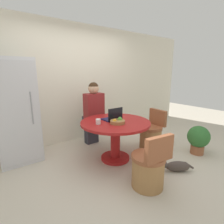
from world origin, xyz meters
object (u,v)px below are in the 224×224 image
at_px(person_seated, 93,111).
at_px(cat, 177,166).
at_px(chair_near_camera, 149,169).
at_px(dining_table, 115,131).
at_px(potted_plant, 198,138).
at_px(refrigerator, 16,112).
at_px(fruit_bowl, 118,121).
at_px(chair_right_side, 151,135).
at_px(laptop, 113,117).

distance_m(person_seated, cat, 1.94).
distance_m(chair_near_camera, cat, 0.68).
bearing_deg(person_seated, cat, 105.87).
bearing_deg(dining_table, potted_plant, -28.76).
bearing_deg(dining_table, person_seated, 87.08).
height_order(refrigerator, potted_plant, refrigerator).
relative_size(chair_near_camera, fruit_bowl, 3.17).
relative_size(refrigerator, chair_near_camera, 2.24).
distance_m(chair_near_camera, potted_plant, 1.55).
bearing_deg(chair_near_camera, person_seated, -87.79).
xyz_separation_m(fruit_bowl, cat, (0.59, -0.80, -0.66)).
height_order(chair_right_side, cat, chair_right_side).
distance_m(refrigerator, chair_near_camera, 2.38).
relative_size(chair_right_side, laptop, 2.59).
distance_m(chair_right_side, potted_plant, 0.90).
distance_m(laptop, potted_plant, 1.73).
relative_size(chair_near_camera, cat, 1.79).
xyz_separation_m(person_seated, fruit_bowl, (-0.09, -0.95, -0.01)).
xyz_separation_m(chair_right_side, fruit_bowl, (-0.95, -0.07, 0.48)).
xyz_separation_m(person_seated, cat, (0.50, -1.75, -0.67)).
height_order(dining_table, cat, dining_table).
xyz_separation_m(dining_table, chair_right_side, (0.91, -0.05, -0.26)).
distance_m(chair_near_camera, fruit_bowl, 0.92).
bearing_deg(potted_plant, chair_right_side, 125.49).
height_order(refrigerator, dining_table, refrigerator).
xyz_separation_m(refrigerator, potted_plant, (2.81, -1.80, -0.58)).
xyz_separation_m(laptop, potted_plant, (1.41, -0.88, -0.45)).
bearing_deg(laptop, chair_right_side, 170.23).
height_order(person_seated, cat, person_seated).
height_order(person_seated, potted_plant, person_seated).
bearing_deg(fruit_bowl, dining_table, 68.79).
height_order(chair_near_camera, person_seated, person_seated).
relative_size(person_seated, cat, 3.04).
height_order(refrigerator, chair_right_side, refrigerator).
distance_m(person_seated, laptop, 0.73).
height_order(cat, potted_plant, potted_plant).
bearing_deg(refrigerator, laptop, -33.29).
xyz_separation_m(chair_right_side, cat, (-0.37, -0.86, -0.19)).
relative_size(refrigerator, cat, 4.01).
xyz_separation_m(person_seated, potted_plant, (1.38, -1.62, -0.44)).
distance_m(chair_right_side, laptop, 1.03).
distance_m(cat, potted_plant, 0.93).
bearing_deg(dining_table, chair_near_camera, -97.54).
xyz_separation_m(cat, potted_plant, (0.89, 0.13, 0.23)).
bearing_deg(fruit_bowl, chair_near_camera, -95.31).
bearing_deg(cat, refrigerator, -9.08).
relative_size(chair_right_side, person_seated, 0.59).
bearing_deg(chair_right_side, person_seated, -132.29).
bearing_deg(cat, chair_right_side, -77.06).
bearing_deg(chair_near_camera, dining_table, -90.00).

